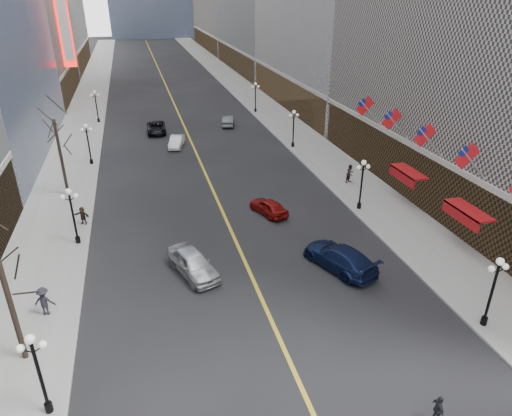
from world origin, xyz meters
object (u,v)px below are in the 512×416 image
streetlamp_east_1 (362,179)px  streetlamp_east_2 (294,125)px  streetlamp_east_3 (255,94)px  streetlamp_west_3 (96,103)px  car_sb_far (228,121)px  streetlamp_west_2 (88,140)px  streetlamp_east_0 (494,285)px  car_sb_near (340,257)px  streetlamp_west_1 (72,210)px  car_sb_mid (269,207)px  car_nb_mid (176,142)px  streetlamp_west_0 (37,367)px  car_nb_far (156,128)px  car_nb_near (193,263)px

streetlamp_east_1 → streetlamp_east_2: 18.00m
streetlamp_east_3 → streetlamp_west_3: bearing=180.0°
car_sb_far → streetlamp_east_1: bearing=113.7°
streetlamp_east_2 → streetlamp_west_2: (-23.60, 0.00, 0.00)m
streetlamp_east_0 → streetlamp_east_3: size_ratio=1.00×
car_sb_near → streetlamp_west_1: bearing=-45.5°
streetlamp_east_2 → streetlamp_east_0: bearing=-90.0°
car_sb_mid → streetlamp_east_1: bearing=150.1°
streetlamp_east_2 → streetlamp_east_3: (0.00, 18.00, 0.00)m
streetlamp_east_0 → streetlamp_east_2: size_ratio=1.00×
streetlamp_east_2 → car_sb_far: (-5.70, 11.81, -2.17)m
car_nb_mid → car_sb_near: bearing=-60.2°
streetlamp_west_0 → streetlamp_west_3: same height
streetlamp_east_0 → streetlamp_west_3: bearing=114.4°
streetlamp_west_1 → car_sb_near: streetlamp_west_1 is taller
streetlamp_east_1 → streetlamp_west_0: 28.51m
car_sb_near → streetlamp_east_0: bearing=104.2°
streetlamp_east_2 → streetlamp_west_2: same height
car_sb_near → car_sb_far: car_sb_near is taller
streetlamp_east_0 → car_nb_far: bearing=109.4°
streetlamp_east_3 → car_sb_mid: size_ratio=1.11×
streetlamp_west_1 → car_sb_mid: size_ratio=1.11×
streetlamp_west_3 → car_nb_near: streetlamp_west_3 is taller
streetlamp_east_3 → streetlamp_west_0: bearing=-114.4°
streetlamp_west_2 → car_nb_far: (7.82, 10.68, -2.18)m
car_sb_near → car_nb_mid: bearing=-95.9°
streetlamp_west_3 → car_nb_mid: bearing=-55.1°
streetlamp_west_0 → streetlamp_west_2: bearing=90.0°
streetlamp_west_0 → streetlamp_west_1: size_ratio=1.00×
car_nb_mid → car_nb_far: size_ratio=0.79×
streetlamp_west_1 → streetlamp_west_3: bearing=90.0°
streetlamp_west_1 → streetlamp_east_0: bearing=-34.1°
streetlamp_east_0 → car_sb_mid: (-7.99, 17.27, -2.21)m
streetlamp_east_0 → streetlamp_east_3: (0.00, 52.00, 0.00)m
car_nb_near → streetlamp_west_1: bearing=122.2°
car_nb_mid → car_sb_mid: car_sb_mid is taller
streetlamp_west_1 → car_nb_far: streetlamp_west_1 is taller
streetlamp_east_3 → car_sb_near: streetlamp_east_3 is taller
streetlamp_west_1 → car_nb_far: (7.82, 28.68, -2.18)m
car_nb_far → car_sb_far: (10.08, 1.12, 0.00)m
streetlamp_west_0 → streetlamp_west_3: 52.00m
streetlamp_west_3 → streetlamp_west_1: bearing=-90.0°
streetlamp_east_3 → streetlamp_west_2: (-23.60, -18.00, 0.00)m
streetlamp_east_0 → car_sb_near: streetlamp_east_0 is taller
car_nb_near → car_sb_far: 37.41m
streetlamp_east_0 → streetlamp_west_0: same height
streetlamp_east_0 → streetlamp_west_1: bearing=145.9°
streetlamp_west_0 → car_sb_near: size_ratio=0.77×
streetlamp_east_2 → car_nb_far: (-15.78, 10.68, -2.18)m
streetlamp_east_2 → car_sb_mid: bearing=-115.5°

